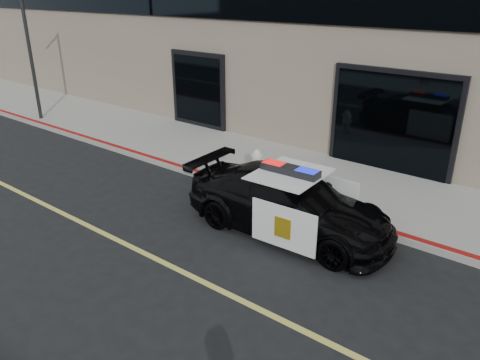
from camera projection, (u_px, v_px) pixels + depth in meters
The scene contains 5 objects.
ground at pixel (274, 317), 7.38m from camera, with size 120.00×120.00×0.00m, color black.
sidewalk_n at pixel (398, 201), 11.16m from camera, with size 60.00×3.50×0.15m, color gray.
police_car at pixel (289, 203), 9.71m from camera, with size 2.26×4.64×1.47m.
fire_hydrant at pixel (257, 164), 12.25m from camera, with size 0.35×0.48×0.77m.
street_light at pixel (28, 51), 16.84m from camera, with size 0.13×1.15×4.52m.
Camera 1 is at (3.27, -5.04, 4.84)m, focal length 35.00 mm.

